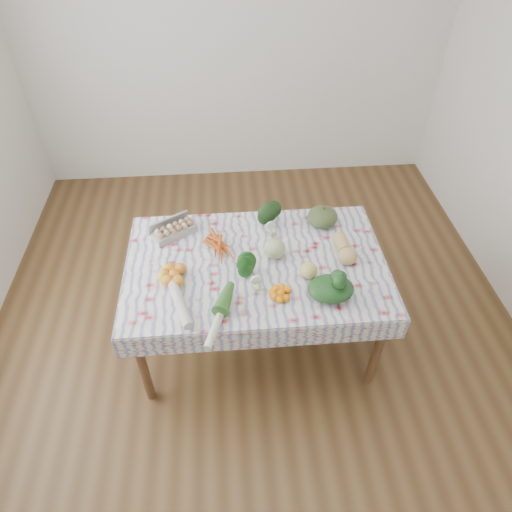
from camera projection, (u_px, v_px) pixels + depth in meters
ground at (256, 335)px, 3.42m from camera, size 4.50×4.50×0.00m
wall_back at (236, 39)px, 4.10m from camera, size 4.00×0.04×2.80m
dining_table at (256, 272)px, 2.96m from camera, size 1.60×1.00×0.75m
tablecloth at (256, 263)px, 2.91m from camera, size 1.66×1.06×0.01m
egg_carton at (175, 231)px, 3.07m from camera, size 0.31×0.25×0.08m
carrot_bunch at (219, 247)px, 2.98m from camera, size 0.28×0.27×0.04m
kale_bunch at (269, 217)px, 3.12m from camera, size 0.20×0.19×0.16m
kabocha_squash at (323, 217)px, 3.14m from camera, size 0.23×0.23×0.13m
cabbage at (275, 248)px, 2.90m from camera, size 0.16×0.16×0.14m
butternut_squash at (345, 248)px, 2.92m from camera, size 0.13×0.26×0.12m
orange_cluster at (174, 274)px, 2.77m from camera, size 0.26×0.26×0.08m
broccoli at (254, 272)px, 2.76m from camera, size 0.20×0.20×0.12m
mandarin_cluster at (281, 293)px, 2.68m from camera, size 0.20×0.20×0.05m
grapefruit at (309, 270)px, 2.78m from camera, size 0.14×0.14×0.10m
spinach_bag at (331, 289)px, 2.66m from camera, size 0.31×0.27×0.12m
daikon at (179, 301)px, 2.63m from camera, size 0.18×0.42×0.06m
leek at (219, 317)px, 2.55m from camera, size 0.19×0.43×0.05m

